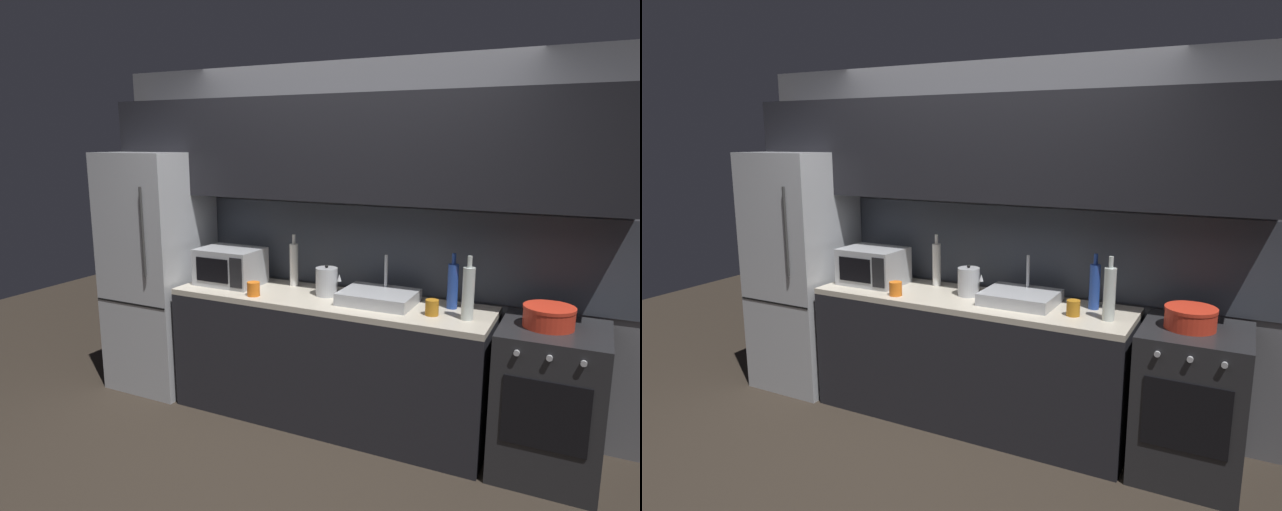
% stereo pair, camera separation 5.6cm
% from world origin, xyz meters
% --- Properties ---
extents(ground_plane, '(10.00, 10.00, 0.00)m').
position_xyz_m(ground_plane, '(0.00, 0.00, 0.00)').
color(ground_plane, '#2D261E').
extents(back_wall, '(3.96, 0.44, 2.50)m').
position_xyz_m(back_wall, '(0.00, 1.20, 1.55)').
color(back_wall, slate).
rests_on(back_wall, ground).
extents(counter_run, '(2.22, 0.60, 0.90)m').
position_xyz_m(counter_run, '(0.00, 0.90, 0.45)').
color(counter_run, black).
rests_on(counter_run, ground).
extents(refrigerator, '(0.68, 0.69, 1.87)m').
position_xyz_m(refrigerator, '(-1.49, 0.90, 0.93)').
color(refrigerator, '#ADAFB5').
rests_on(refrigerator, ground).
extents(oven_range, '(0.60, 0.62, 0.90)m').
position_xyz_m(oven_range, '(1.45, 0.90, 0.45)').
color(oven_range, '#232326').
rests_on(oven_range, ground).
extents(microwave, '(0.46, 0.35, 0.27)m').
position_xyz_m(microwave, '(-0.81, 0.92, 1.04)').
color(microwave, '#A8AAAF').
rests_on(microwave, counter_run).
extents(sink_basin, '(0.48, 0.38, 0.30)m').
position_xyz_m(sink_basin, '(0.36, 0.93, 0.94)').
color(sink_basin, '#ADAFB5').
rests_on(sink_basin, counter_run).
extents(kettle, '(0.19, 0.15, 0.22)m').
position_xyz_m(kettle, '(-0.03, 0.95, 1.00)').
color(kettle, '#B7BABF').
rests_on(kettle, counter_run).
extents(wine_bottle_blue, '(0.07, 0.07, 0.36)m').
position_xyz_m(wine_bottle_blue, '(0.82, 1.03, 1.05)').
color(wine_bottle_blue, '#234299').
rests_on(wine_bottle_blue, counter_run).
extents(wine_bottle_clear, '(0.07, 0.07, 0.39)m').
position_xyz_m(wine_bottle_clear, '(0.96, 0.84, 1.07)').
color(wine_bottle_clear, silver).
rests_on(wine_bottle_clear, counter_run).
extents(wine_bottle_white, '(0.06, 0.06, 0.38)m').
position_xyz_m(wine_bottle_white, '(-0.36, 1.08, 1.06)').
color(wine_bottle_white, silver).
rests_on(wine_bottle_white, counter_run).
extents(mug_orange, '(0.09, 0.09, 0.10)m').
position_xyz_m(mug_orange, '(-0.48, 0.71, 0.95)').
color(mug_orange, orange).
rests_on(mug_orange, counter_run).
extents(mug_amber, '(0.08, 0.08, 0.10)m').
position_xyz_m(mug_amber, '(0.75, 0.83, 0.95)').
color(mug_amber, '#B27019').
rests_on(mug_amber, counter_run).
extents(cooking_pot, '(0.29, 0.29, 0.12)m').
position_xyz_m(cooking_pot, '(1.41, 0.90, 0.96)').
color(cooking_pot, red).
rests_on(cooking_pot, oven_range).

